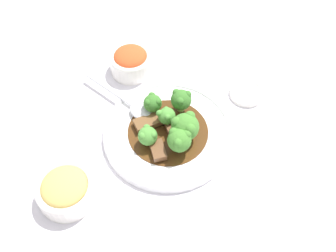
{
  "coord_description": "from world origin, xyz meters",
  "views": [
    {
      "loc": [
        -0.46,
        0.06,
        0.68
      ],
      "look_at": [
        0.0,
        0.0,
        0.03
      ],
      "focal_mm": 42.0,
      "sensor_mm": 36.0,
      "label": 1
    }
  ],
  "objects": [
    {
      "name": "sauce_dish",
      "position": [
        0.09,
        -0.19,
        0.01
      ],
      "size": [
        0.08,
        0.08,
        0.01
      ],
      "color": "white",
      "rests_on": "ground_plane"
    },
    {
      "name": "ground_plane",
      "position": [
        0.0,
        0.0,
        0.0
      ],
      "size": [
        4.0,
        4.0,
        0.0
      ],
      "primitive_type": "plane",
      "color": "silver"
    },
    {
      "name": "broccoli_floret_2",
      "position": [
        -0.02,
        -0.03,
        0.05
      ],
      "size": [
        0.06,
        0.06,
        0.06
      ],
      "color": "#8EB756",
      "rests_on": "main_plate"
    },
    {
      "name": "broccoli_floret_4",
      "position": [
        -0.05,
        -0.02,
        0.05
      ],
      "size": [
        0.05,
        0.05,
        0.06
      ],
      "color": "#8EB756",
      "rests_on": "main_plate"
    },
    {
      "name": "beef_strip_2",
      "position": [
        -0.05,
        0.03,
        0.03
      ],
      "size": [
        0.05,
        0.03,
        0.01
      ],
      "color": "brown",
      "rests_on": "main_plate"
    },
    {
      "name": "side_bowl_appetizer",
      "position": [
        -0.11,
        0.2,
        0.03
      ],
      "size": [
        0.11,
        0.11,
        0.06
      ],
      "color": "white",
      "rests_on": "ground_plane"
    },
    {
      "name": "serving_spoon",
      "position": [
        0.06,
        0.06,
        0.03
      ],
      "size": [
        0.17,
        0.16,
        0.01
      ],
      "color": "silver",
      "rests_on": "main_plate"
    },
    {
      "name": "side_bowl_kimchi",
      "position": [
        0.2,
        0.06,
        0.03
      ],
      "size": [
        0.1,
        0.1,
        0.06
      ],
      "color": "white",
      "rests_on": "ground_plane"
    },
    {
      "name": "beef_strip_1",
      "position": [
        0.02,
        0.03,
        0.03
      ],
      "size": [
        0.05,
        0.07,
        0.01
      ],
      "color": "brown",
      "rests_on": "main_plate"
    },
    {
      "name": "broccoli_floret_3",
      "position": [
        -0.02,
        0.04,
        0.04
      ],
      "size": [
        0.04,
        0.04,
        0.04
      ],
      "color": "#7FA84C",
      "rests_on": "main_plate"
    },
    {
      "name": "beef_strip_0",
      "position": [
        -0.0,
        -0.01,
        0.03
      ],
      "size": [
        0.05,
        0.03,
        0.02
      ],
      "color": "brown",
      "rests_on": "main_plate"
    },
    {
      "name": "broccoli_floret_5",
      "position": [
        0.02,
        0.0,
        0.05
      ],
      "size": [
        0.04,
        0.04,
        0.04
      ],
      "color": "#7FA84C",
      "rests_on": "main_plate"
    },
    {
      "name": "main_plate",
      "position": [
        0.0,
        0.0,
        0.01
      ],
      "size": [
        0.27,
        0.27,
        0.02
      ],
      "color": "white",
      "rests_on": "ground_plane"
    },
    {
      "name": "broccoli_floret_1",
      "position": [
        0.05,
        -0.03,
        0.05
      ],
      "size": [
        0.04,
        0.04,
        0.06
      ],
      "color": "#7FA84C",
      "rests_on": "main_plate"
    },
    {
      "name": "broccoli_floret_0",
      "position": [
        0.05,
        0.03,
        0.05
      ],
      "size": [
        0.04,
        0.04,
        0.05
      ],
      "color": "#8EB756",
      "rests_on": "main_plate"
    }
  ]
}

